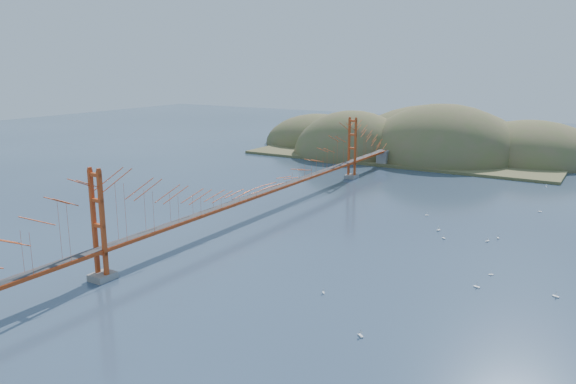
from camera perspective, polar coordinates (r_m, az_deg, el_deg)
The scene contains 15 objects.
ground at distance 82.70m, azimuth -2.39°, elevation -2.21°, with size 320.00×320.00×0.00m, color #283951.
bridge at distance 81.27m, azimuth -2.36°, elevation 2.59°, with size 2.20×94.40×12.00m.
far_headlands at distance 142.90m, azimuth 13.83°, elevation 3.95°, with size 84.00×58.00×25.00m.
sailboat_1 at distance 75.97m, azimuth 20.56°, elevation -4.35°, with size 0.57×0.57×0.63m.
sailboat_3 at distance 84.00m, azimuth 13.92°, elevation -2.25°, with size 0.57×0.57×0.64m.
sailboat_4 at distance 77.00m, azimuth 15.04°, elevation -3.71°, with size 0.65×0.65×0.74m.
sailboat_6 at distance 47.50m, azimuth 7.38°, elevation -14.19°, with size 0.70×0.70×0.74m.
sailboat_11 at distance 59.90m, azimuth 25.56°, elevation -9.47°, with size 0.65×0.65×0.73m.
sailboat_14 at distance 74.25m, azimuth 19.61°, elevation -4.67°, with size 0.59×0.59×0.63m.
sailboat_2 at distance 59.37m, azimuth 18.63°, elevation -9.05°, with size 0.66×0.62×0.74m.
sailboat_13 at distance 63.13m, azimuth 19.93°, elevation -7.83°, with size 0.51×0.51×0.56m.
sailboat_10 at distance 55.11m, azimuth 3.63°, elevation -10.12°, with size 0.54×0.54×0.58m.
sailboat_16 at distance 73.80m, azimuth 15.54°, elevation -4.48°, with size 0.61×0.61×0.64m.
sailboat_15 at distance 110.08m, azimuth 24.77°, elevation 0.53°, with size 0.53×0.54×0.60m.
sailboat_7 at distance 91.46m, azimuth 24.21°, elevation -1.79°, with size 0.55×0.50×0.62m.
Camera 1 is at (44.38, -66.26, 21.87)m, focal length 35.00 mm.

